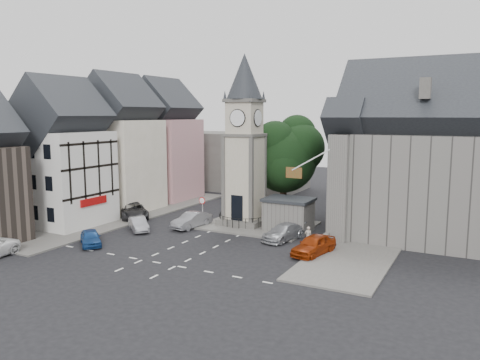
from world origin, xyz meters
The scene contains 23 objects.
ground centered at (0.00, 0.00, 0.00)m, with size 120.00×120.00×0.00m, color black.
pavement_west centered at (-12.50, 6.00, 0.07)m, with size 6.00×30.00×0.14m, color #595651.
pavement_east centered at (12.00, 8.00, 0.07)m, with size 6.00×26.00×0.14m, color #595651.
central_island centered at (1.50, 8.00, 0.08)m, with size 10.00×8.00×0.16m, color #595651.
road_markings centered at (0.00, -5.50, 0.01)m, with size 20.00×8.00×0.01m, color silver.
clock_tower centered at (0.00, 7.99, 8.12)m, with size 4.86×4.86×16.25m.
stone_shelter centered at (4.80, 7.50, 1.55)m, with size 4.30×3.30×3.08m.
town_tree centered at (2.00, 13.00, 6.97)m, with size 7.20×7.20×10.80m.
warning_sign_post centered at (-3.20, 5.43, 2.03)m, with size 0.70×0.19×2.85m.
terrace_pink centered at (-15.50, 16.00, 6.58)m, with size 8.10×7.60×12.80m.
terrace_cream centered at (-15.50, 8.00, 6.58)m, with size 8.10×7.60×12.80m.
terrace_tudor centered at (-15.50, 0.00, 6.19)m, with size 8.10×7.60×12.00m.
backdrop_west centered at (-12.00, 28.00, 4.00)m, with size 20.00×10.00×8.00m, color #4C4944.
east_building centered at (15.59, 11.00, 6.26)m, with size 14.40×11.40×12.60m.
east_boundary_wall centered at (9.20, 10.00, 0.45)m, with size 0.40×16.00×0.90m, color #66625E.
flagpole centered at (8.00, 4.00, 7.00)m, with size 3.68×0.10×2.74m.
car_west_blue centered at (-7.81, -4.36, 0.64)m, with size 1.51×3.74×1.28m, color navy.
car_west_silver centered at (-7.50, 1.26, 0.62)m, with size 1.31×3.76×1.24m, color #93949A.
car_west_grey centered at (-11.50, 5.20, 0.78)m, with size 2.60×5.65×1.57m, color #27282A.
car_island_silver centered at (-3.80, 4.50, 0.73)m, with size 1.54×4.41×1.45m, color gray.
car_island_east centered at (5.58, 4.50, 0.68)m, with size 1.90×4.68×1.36m, color #9B9DA2.
car_east_red centered at (9.24, 1.60, 0.77)m, with size 1.82×4.51×1.54m, color #8E2907.
pedestrian centered at (8.00, 3.83, 0.79)m, with size 0.58×0.38×1.58m, color #AA9D8C.
Camera 1 is at (20.31, -31.61, 10.63)m, focal length 35.00 mm.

